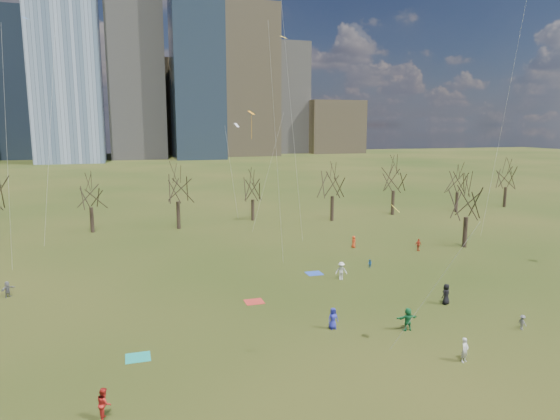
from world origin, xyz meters
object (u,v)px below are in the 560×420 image
object	(u,v)px
blanket_navy	(314,273)
person_2	(104,403)
person_0	(333,318)
person_1	(465,350)
blanket_teal	(138,357)
blanket_crimson	(254,302)

from	to	relation	value
blanket_navy	person_2	size ratio (longest dim) A/B	0.93
person_0	person_1	bearing A→B (deg)	-54.81
person_2	blanket_teal	bearing A→B (deg)	-23.76
person_1	blanket_navy	bearing A→B (deg)	72.80
blanket_navy	person_0	xyz separation A→B (m)	(-3.72, -13.62, 0.81)
blanket_teal	person_1	distance (m)	21.26
blanket_teal	person_0	size ratio (longest dim) A/B	0.97
person_1	person_0	bearing A→B (deg)	105.71
blanket_navy	blanket_crimson	bearing A→B (deg)	-141.68
blanket_teal	person_2	distance (m)	6.96
blanket_teal	person_1	bearing A→B (deg)	-18.73
blanket_crimson	blanket_navy	bearing A→B (deg)	38.32
blanket_crimson	person_1	size ratio (longest dim) A/B	0.98
person_1	person_2	world-z (taller)	person_2
person_1	person_2	bearing A→B (deg)	156.15
blanket_teal	person_1	size ratio (longest dim) A/B	0.98
blanket_crimson	person_1	bearing A→B (deg)	-55.19
blanket_crimson	person_2	size ratio (longest dim) A/B	0.93
blanket_teal	person_1	world-z (taller)	person_1
blanket_teal	person_0	distance (m)	14.14
blanket_navy	person_2	bearing A→B (deg)	-133.30
blanket_navy	person_0	world-z (taller)	person_0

